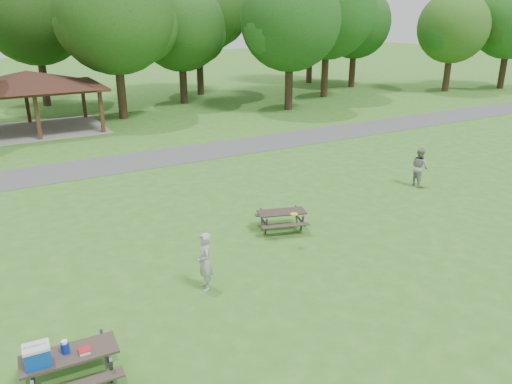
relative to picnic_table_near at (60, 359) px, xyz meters
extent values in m
plane|color=#316A1E|center=(6.43, 1.19, -0.75)|extent=(160.00, 160.00, 0.00)
cube|color=#464648|center=(6.43, 15.19, -0.74)|extent=(120.00, 3.20, 0.02)
cube|color=#3B2515|center=(2.43, 22.49, 0.55)|extent=(0.22, 0.22, 2.60)
cube|color=#321B12|center=(2.43, 27.89, 0.55)|extent=(0.22, 0.22, 2.60)
cube|color=#3C2315|center=(6.13, 22.49, 0.55)|extent=(0.22, 0.22, 2.60)
cube|color=#381E14|center=(6.13, 27.89, 0.55)|extent=(0.22, 0.22, 2.60)
cube|color=#341E14|center=(2.43, 25.19, 1.93)|extent=(8.60, 6.60, 0.16)
pyramid|color=black|center=(2.43, 25.19, 2.51)|extent=(7.01, 7.01, 1.00)
cube|color=gray|center=(2.43, 25.19, -0.74)|extent=(8.40, 6.40, 0.03)
cylinder|color=#302115|center=(8.43, 26.19, 1.26)|extent=(0.60, 0.60, 4.02)
sphere|color=#1A4614|center=(8.43, 26.19, 6.27)|extent=(8.00, 8.00, 8.00)
sphere|color=#1B4513|center=(10.23, 26.49, 5.47)|extent=(5.20, 5.20, 5.20)
sphere|color=#1C4513|center=(6.83, 25.99, 5.67)|extent=(4.80, 4.80, 4.80)
cylinder|color=black|center=(14.43, 29.69, 0.96)|extent=(0.60, 0.60, 3.43)
sphere|color=#174213|center=(14.43, 29.69, 5.30)|extent=(7.00, 7.00, 7.00)
sphere|color=#124112|center=(16.01, 29.99, 4.60)|extent=(4.55, 4.55, 4.55)
sphere|color=#133F12|center=(13.03, 29.49, 4.78)|extent=(4.20, 4.20, 4.20)
cylinder|color=black|center=(20.43, 23.19, 1.14)|extent=(0.60, 0.60, 3.78)
sphere|color=#134012|center=(20.43, 23.19, 5.80)|extent=(7.40, 7.40, 7.40)
sphere|color=#1F4F16|center=(22.10, 23.49, 5.06)|extent=(4.81, 4.81, 4.81)
sphere|color=#174D16|center=(18.95, 22.99, 5.25)|extent=(4.44, 4.44, 4.44)
cylinder|color=#321F16|center=(26.43, 26.69, 1.35)|extent=(0.60, 0.60, 4.20)
sphere|color=#134514|center=(26.43, 26.69, 6.52)|extent=(8.20, 8.20, 8.20)
sphere|color=#204E16|center=(28.28, 26.99, 5.70)|extent=(5.33, 5.33, 5.33)
sphere|color=#194112|center=(24.79, 26.49, 5.91)|extent=(4.92, 4.92, 4.92)
cylinder|color=black|center=(32.43, 30.19, 1.03)|extent=(0.60, 0.60, 3.57)
sphere|color=#134212|center=(32.43, 30.19, 5.37)|extent=(6.80, 6.80, 6.80)
sphere|color=#1D4413|center=(33.96, 30.49, 4.69)|extent=(4.42, 4.42, 4.42)
sphere|color=#194012|center=(31.07, 29.99, 4.86)|extent=(4.08, 4.08, 4.08)
cylinder|color=#301F15|center=(38.43, 23.69, 0.93)|extent=(0.60, 0.60, 3.36)
sphere|color=#224E16|center=(38.43, 23.69, 5.01)|extent=(6.40, 6.40, 6.40)
sphere|color=#1B4814|center=(39.87, 23.99, 4.37)|extent=(4.16, 4.16, 4.16)
sphere|color=#154B15|center=(37.15, 23.49, 4.53)|extent=(3.84, 3.84, 3.84)
cylinder|color=#311E15|center=(4.43, 34.19, 1.31)|extent=(0.60, 0.60, 4.13)
sphere|color=#194012|center=(4.43, 34.19, 6.38)|extent=(8.00, 8.00, 8.00)
sphere|color=#1C4915|center=(6.23, 34.49, 5.58)|extent=(5.20, 5.20, 5.20)
sphere|color=#1F4714|center=(2.83, 33.99, 5.78)|extent=(4.80, 4.80, 4.80)
cylinder|color=black|center=(17.43, 33.19, 1.52)|extent=(0.60, 0.60, 4.55)
sphere|color=#1F4D16|center=(17.43, 33.19, 6.95)|extent=(8.40, 8.40, 8.40)
sphere|color=#184012|center=(19.32, 33.49, 6.11)|extent=(5.46, 5.46, 5.46)
sphere|color=#1C4A15|center=(15.75, 32.99, 6.32)|extent=(5.04, 5.04, 5.04)
cylinder|color=#322116|center=(30.43, 34.69, 1.38)|extent=(0.60, 0.60, 4.27)
sphere|color=#1C4B15|center=(30.43, 34.69, 6.52)|extent=(8.00, 8.00, 8.00)
sphere|color=#164313|center=(32.23, 34.99, 5.72)|extent=(5.20, 5.20, 5.20)
sphere|color=#204B15|center=(28.83, 34.49, 5.92)|extent=(4.80, 4.80, 4.80)
cylinder|color=black|center=(44.43, 22.19, 1.09)|extent=(0.60, 0.60, 3.67)
sphere|color=#164E16|center=(44.43, 22.19, 5.62)|extent=(7.20, 7.20, 7.20)
sphere|color=#1A4012|center=(42.99, 21.99, 5.08)|extent=(4.32, 4.32, 4.32)
cube|color=#2E2821|center=(0.18, 0.02, 0.02)|extent=(1.92, 0.85, 0.05)
cube|color=#2E2621|center=(0.22, 0.65, -0.30)|extent=(1.90, 0.37, 0.04)
cube|color=#424244|center=(-0.52, 0.46, -0.37)|extent=(0.08, 0.40, 0.82)
cube|color=#39393B|center=(-0.54, 0.06, -0.34)|extent=(0.15, 1.54, 0.05)
cube|color=#434346|center=(0.89, -0.41, -0.37)|extent=(0.08, 0.40, 0.82)
cube|color=#424245|center=(0.93, 0.38, -0.37)|extent=(0.08, 0.40, 0.82)
cube|color=#414143|center=(0.91, -0.02, -0.34)|extent=(0.15, 1.54, 0.05)
cube|color=#0B40A8|center=(-0.39, -0.05, 0.23)|extent=(0.50, 0.38, 0.37)
cube|color=silver|center=(-0.39, -0.05, 0.45)|extent=(0.52, 0.40, 0.06)
cylinder|color=silver|center=(-0.39, -0.05, 0.52)|extent=(0.42, 0.05, 0.03)
cylinder|color=#0B21AE|center=(0.14, 0.08, 0.16)|extent=(0.19, 0.19, 0.23)
cylinder|color=white|center=(0.14, 0.08, 0.29)|extent=(0.14, 0.14, 0.05)
cube|color=silver|center=(0.47, -0.12, 0.08)|extent=(0.22, 0.22, 0.07)
cube|color=red|center=(0.47, -0.12, 0.12)|extent=(0.23, 0.23, 0.02)
cube|color=#2A231E|center=(8.05, 4.46, -0.08)|extent=(1.78, 1.12, 0.05)
cube|color=#322824|center=(7.89, 3.94, -0.35)|extent=(1.66, 0.72, 0.04)
cube|color=#302923|center=(8.21, 4.98, -0.35)|extent=(1.66, 0.72, 0.04)
cube|color=#3F3F41|center=(7.34, 4.32, -0.41)|extent=(0.16, 0.35, 0.72)
cube|color=#444446|center=(7.54, 4.98, -0.41)|extent=(0.16, 0.35, 0.72)
cube|color=#39393B|center=(7.44, 4.65, -0.39)|extent=(0.45, 1.31, 0.05)
cube|color=#454648|center=(8.56, 3.94, -0.41)|extent=(0.16, 0.35, 0.72)
cube|color=#444447|center=(8.76, 4.60, -0.41)|extent=(0.16, 0.35, 0.72)
cube|color=#464649|center=(8.66, 4.27, -0.39)|extent=(0.45, 1.31, 0.05)
cylinder|color=yellow|center=(7.72, 3.20, 0.38)|extent=(0.26, 0.26, 0.02)
imported|color=#A3A3A6|center=(4.12, 2.17, 0.08)|extent=(0.49, 0.66, 1.67)
imported|color=#949597|center=(15.79, 5.51, 0.10)|extent=(0.75, 0.91, 1.71)
camera|label=1|loc=(-0.60, -9.07, 6.57)|focal=35.00mm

